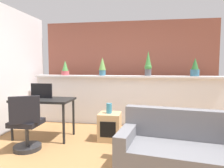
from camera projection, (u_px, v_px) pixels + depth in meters
ground_plane at (113, 165)px, 2.82m from camera, size 12.00×12.00×0.00m
divider_wall at (126, 101)px, 4.74m from camera, size 4.35×0.16×1.11m
plant_shelf at (126, 76)px, 4.65m from camera, size 4.35×0.31×0.04m
brick_wall_behind at (128, 71)px, 5.27m from camera, size 4.35×0.10×2.50m
potted_plant_0 at (65, 68)px, 4.87m from camera, size 0.18×0.18×0.35m
potted_plant_1 at (102, 66)px, 4.68m from camera, size 0.16×0.16×0.42m
potted_plant_2 at (148, 64)px, 4.55m from camera, size 0.16×0.16×0.55m
potted_plant_3 at (195, 68)px, 4.38m from camera, size 0.18×0.18×0.39m
desk at (43, 103)px, 3.84m from camera, size 1.10×0.60×0.75m
tv_monitor at (42, 91)px, 3.92m from camera, size 0.42×0.04×0.28m
office_chair at (26, 127)px, 3.25m from camera, size 0.52×0.52×0.91m
side_cube_shelf at (110, 126)px, 3.76m from camera, size 0.40×0.41×0.50m
vase_on_shelf at (109, 108)px, 3.73m from camera, size 0.10×0.10×0.18m
couch at (183, 154)px, 2.49m from camera, size 1.66×0.99×0.80m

